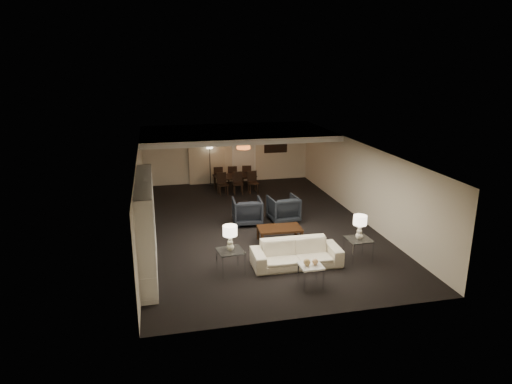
{
  "coord_description": "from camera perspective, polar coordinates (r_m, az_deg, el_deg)",
  "views": [
    {
      "loc": [
        -3.0,
        -13.31,
        5.08
      ],
      "look_at": [
        0.0,
        0.0,
        1.1
      ],
      "focal_mm": 32.0,
      "sensor_mm": 36.0,
      "label": 1
    }
  ],
  "objects": [
    {
      "name": "armchair_right",
      "position": [
        14.83,
        3.44,
        -2.09
      ],
      "size": [
        0.97,
        1.0,
        0.84
      ],
      "primitive_type": "imported",
      "rotation": [
        0.0,
        0.0,
        3.23
      ],
      "color": "black",
      "rests_on": "floor"
    },
    {
      "name": "wall_left",
      "position": [
        13.86,
        -14.26,
        -0.3
      ],
      "size": [
        0.02,
        11.0,
        2.5
      ],
      "primitive_type": "cube",
      "color": "beige",
      "rests_on": "ground"
    },
    {
      "name": "pendant_light",
      "position": [
        17.42,
        -1.58,
        5.8
      ],
      "size": [
        0.52,
        0.52,
        0.24
      ],
      "primitive_type": "cylinder",
      "color": "#D8591E",
      "rests_on": "ceiling_soffit"
    },
    {
      "name": "painting",
      "position": [
        19.77,
        2.47,
        5.96
      ],
      "size": [
        0.95,
        0.04,
        0.65
      ],
      "primitive_type": "cube",
      "color": "#142D38",
      "rests_on": "wall_back"
    },
    {
      "name": "chair_nr",
      "position": [
        17.91,
        -0.38,
        1.2
      ],
      "size": [
        0.41,
        0.41,
        0.85
      ],
      "primitive_type": null,
      "rotation": [
        0.0,
        0.0,
        0.04
      ],
      "color": "black",
      "rests_on": "floor"
    },
    {
      "name": "chair_fl",
      "position": [
        18.95,
        -4.77,
        1.99
      ],
      "size": [
        0.41,
        0.41,
        0.85
      ],
      "primitive_type": null,
      "rotation": [
        0.0,
        0.0,
        3.09
      ],
      "color": "black",
      "rests_on": "floor"
    },
    {
      "name": "table_lamp_left",
      "position": [
        11.15,
        -3.26,
        -5.78
      ],
      "size": [
        0.36,
        0.36,
        0.64
      ],
      "primitive_type": null,
      "rotation": [
        0.0,
        0.0,
        0.01
      ],
      "color": "beige",
      "rests_on": "side_table_left"
    },
    {
      "name": "gold_gourd_b",
      "position": [
        10.73,
        7.41,
        -8.64
      ],
      "size": [
        0.14,
        0.14,
        0.14
      ],
      "primitive_type": "sphere",
      "color": "#EAB37C",
      "rests_on": "marble_table"
    },
    {
      "name": "door",
      "position": [
        19.56,
        -1.53,
        4.37
      ],
      "size": [
        0.9,
        0.05,
        2.1
      ],
      "primitive_type": "cube",
      "color": "silver",
      "rests_on": "wall_back"
    },
    {
      "name": "chair_nm",
      "position": [
        17.8,
        -2.27,
        1.09
      ],
      "size": [
        0.41,
        0.41,
        0.85
      ],
      "primitive_type": null,
      "rotation": [
        0.0,
        0.0,
        -0.04
      ],
      "color": "black",
      "rests_on": "floor"
    },
    {
      "name": "sofa",
      "position": [
        11.75,
        5.06,
        -7.66
      ],
      "size": [
        2.27,
        0.92,
        0.66
      ],
      "primitive_type": "imported",
      "rotation": [
        0.0,
        0.0,
        -0.02
      ],
      "color": "beige",
      "rests_on": "floor"
    },
    {
      "name": "side_table_left",
      "position": [
        11.4,
        -3.21,
        -8.63
      ],
      "size": [
        0.7,
        0.7,
        0.58
      ],
      "primitive_type": null,
      "rotation": [
        0.0,
        0.0,
        0.13
      ],
      "color": "white",
      "rests_on": "floor"
    },
    {
      "name": "wall_front",
      "position": [
        9.21,
        7.63,
        -8.49
      ],
      "size": [
        7.0,
        0.02,
        2.5
      ],
      "primitive_type": "cube",
      "color": "beige",
      "rests_on": "ground"
    },
    {
      "name": "chair_nl",
      "position": [
        17.71,
        -4.18,
        0.98
      ],
      "size": [
        0.45,
        0.45,
        0.85
      ],
      "primitive_type": null,
      "rotation": [
        0.0,
        0.0,
        0.14
      ],
      "color": "black",
      "rests_on": "floor"
    },
    {
      "name": "television",
      "position": [
        11.91,
        -13.32,
        -3.81
      ],
      "size": [
        1.15,
        0.15,
        0.66
      ],
      "primitive_type": "imported",
      "rotation": [
        0.0,
        0.0,
        1.57
      ],
      "color": "black",
      "rests_on": "media_unit"
    },
    {
      "name": "gold_gourd_a",
      "position": [
        10.66,
        6.39,
        -8.71
      ],
      "size": [
        0.17,
        0.17,
        0.17
      ],
      "primitive_type": "sphere",
      "color": "tan",
      "rests_on": "marble_table"
    },
    {
      "name": "coffee_table",
      "position": [
        13.2,
        2.95,
        -5.36
      ],
      "size": [
        1.27,
        0.78,
        0.44
      ],
      "primitive_type": null,
      "rotation": [
        0.0,
        0.0,
        -0.04
      ],
      "color": "black",
      "rests_on": "floor"
    },
    {
      "name": "dining_table",
      "position": [
        18.46,
        -2.63,
        1.19
      ],
      "size": [
        1.73,
        1.1,
        0.57
      ],
      "primitive_type": "imported",
      "rotation": [
        0.0,
        0.0,
        0.12
      ],
      "color": "black",
      "rests_on": "floor"
    },
    {
      "name": "floor_lamp",
      "position": [
        19.11,
        -5.77,
        3.52
      ],
      "size": [
        0.27,
        0.27,
        1.79
      ],
      "primitive_type": null,
      "rotation": [
        0.0,
        0.0,
        0.06
      ],
      "color": "black",
      "rests_on": "floor"
    },
    {
      "name": "ceiling_soffit",
      "position": [
        17.29,
        -2.57,
        7.33
      ],
      "size": [
        7.0,
        4.0,
        0.2
      ],
      "primitive_type": "cube",
      "color": "silver",
      "rests_on": "ceiling"
    },
    {
      "name": "armchair_left",
      "position": [
        14.55,
        -1.11,
        -2.42
      ],
      "size": [
        0.96,
        0.98,
        0.84
      ],
      "primitive_type": "imported",
      "rotation": [
        0.0,
        0.0,
        3.08
      ],
      "color": "black",
      "rests_on": "floor"
    },
    {
      "name": "curtains",
      "position": [
        19.25,
        -6.19,
        4.53
      ],
      "size": [
        1.5,
        0.12,
        2.4
      ],
      "primitive_type": "cube",
      "color": "beige",
      "rests_on": "wall_back"
    },
    {
      "name": "vase_amber",
      "position": [
        10.53,
        -13.7,
        -3.27
      ],
      "size": [
        0.16,
        0.16,
        0.17
      ],
      "primitive_type": "imported",
      "color": "#B57D3C",
      "rests_on": "media_unit"
    },
    {
      "name": "chair_fr",
      "position": [
        19.15,
        -1.21,
        2.19
      ],
      "size": [
        0.44,
        0.44,
        0.85
      ],
      "primitive_type": null,
      "rotation": [
        0.0,
        0.0,
        3.02
      ],
      "color": "black",
      "rests_on": "floor"
    },
    {
      "name": "chair_fm",
      "position": [
        19.04,
        -2.98,
        2.09
      ],
      "size": [
        0.44,
        0.44,
        0.85
      ],
      "primitive_type": null,
      "rotation": [
        0.0,
        0.0,
        3.02
      ],
      "color": "black",
      "rests_on": "floor"
    },
    {
      "name": "floor_speaker",
      "position": [
        14.02,
        -12.82,
        -3.34
      ],
      "size": [
        0.11,
        0.11,
        0.95
      ],
      "primitive_type": "cube",
      "rotation": [
        0.0,
        0.0,
        -0.06
      ],
      "color": "black",
      "rests_on": "floor"
    },
    {
      "name": "side_table_right",
      "position": [
        12.36,
        12.65,
        -6.97
      ],
      "size": [
        0.64,
        0.64,
        0.58
      ],
      "primitive_type": null,
      "rotation": [
        0.0,
        0.0,
        0.03
      ],
      "color": "white",
      "rests_on": "floor"
    },
    {
      "name": "table_lamp_right",
      "position": [
        12.13,
        12.83,
        -4.32
      ],
      "size": [
        0.36,
        0.36,
        0.64
      ],
      "primitive_type": null,
      "rotation": [
        0.0,
        0.0,
        -0.01
      ],
      "color": "#EFE5C9",
      "rests_on": "side_table_right"
    },
    {
      "name": "vase_blue",
      "position": [
        10.6,
        -13.52,
        -5.99
      ],
      "size": [
        0.17,
        0.17,
        0.18
      ],
      "primitive_type": "imported",
      "color": "#2551A1",
      "rests_on": "media_unit"
    },
    {
      "name": "floor",
      "position": [
        14.56,
        0.0,
        -4.16
      ],
      "size": [
        11.0,
        11.0,
        0.0
      ],
      "primitive_type": "plane",
      "color": "black",
      "rests_on": "ground"
    },
    {
      "name": "media_unit",
      "position": [
        11.41,
        -13.51,
        -4.23
      ],
      "size": [
        0.38,
        3.4,
        2.35
      ],
      "primitive_type": null,
      "color": "white",
      "rests_on": "wall_left"
    },
    {
      "name": "marble_table",
      "position": [
        10.84,
        6.84,
        -10.29
      ],
      "size": [
        0.52,
        0.52,
        0.52
      ],
      "primitive_type": null,
      "rotation": [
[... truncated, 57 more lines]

